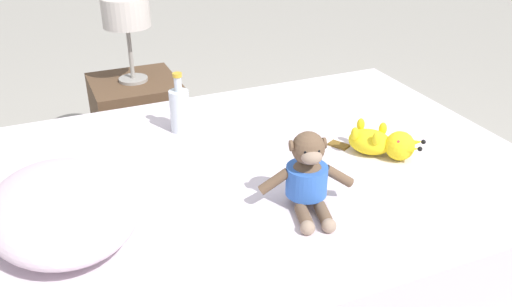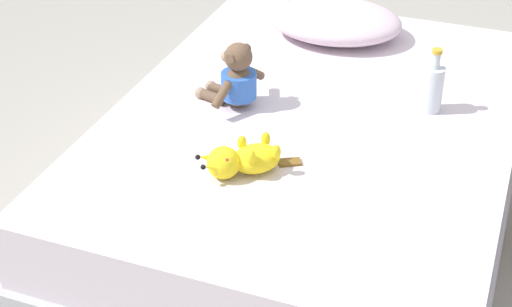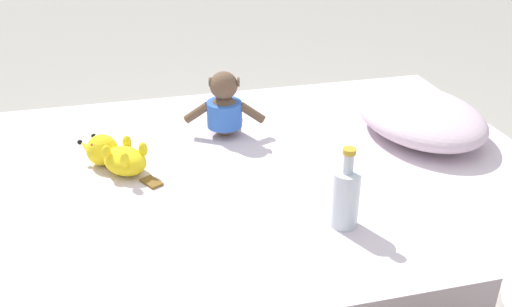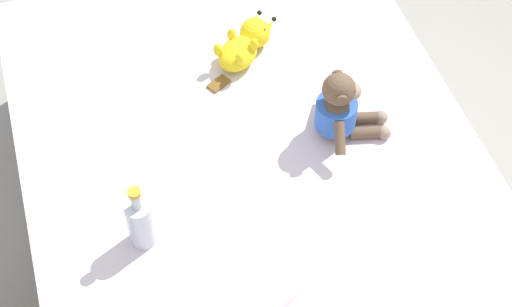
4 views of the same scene
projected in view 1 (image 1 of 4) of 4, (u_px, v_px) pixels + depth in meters
name	position (u px, v px, depth m)	size (l,w,h in m)	color
ground_plane	(256.00, 279.00, 2.05)	(16.00, 16.00, 0.00)	#9E998E
bed	(256.00, 227.00, 1.94)	(1.36, 1.88, 0.49)	#B2B2B7
pillow	(62.00, 208.00, 1.49)	(0.57, 0.44, 0.14)	silver
plush_monkey	(308.00, 177.00, 1.57)	(0.24, 0.29, 0.24)	brown
plush_yellow_creature	(382.00, 143.00, 1.87)	(0.29, 0.25, 0.10)	yellow
glass_bottle	(180.00, 109.00, 2.02)	(0.07, 0.07, 0.23)	silver
nightstand	(138.00, 121.00, 2.77)	(0.41, 0.41, 0.43)	brown
bedside_lamp	(126.00, 15.00, 2.52)	(0.22, 0.22, 0.40)	gray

